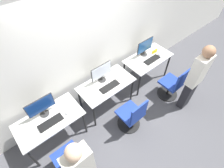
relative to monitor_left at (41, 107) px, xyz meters
The scene contains 19 objects.
ground_plane 1.65m from the monitor_left, 19.56° to the right, with size 20.00×20.00×0.00m, color #4C4C51.
wall_back 1.38m from the monitor_left, 12.77° to the left, with size 12.00×0.05×2.80m.
desk_left 0.34m from the monitor_left, 90.00° to the right, with size 1.14×0.61×0.73m.
monitor_left is the anchor object (origin of this frame).
keyboard_left 0.31m from the monitor_left, 90.00° to the right, with size 0.43×0.16×0.02m.
mouse_left 0.45m from the monitor_left, 39.95° to the right, with size 0.06×0.09×0.03m.
office_chair_left 1.04m from the monitor_left, 94.91° to the right, with size 0.48×0.48×0.89m.
desk_center 1.32m from the monitor_left, ahead, with size 1.14×0.61×0.73m.
monitor_center 1.27m from the monitor_left, ahead, with size 0.48×0.16×0.41m.
keyboard_center 1.31m from the monitor_left, 11.35° to the right, with size 0.43×0.16×0.02m.
mouse_center 1.58m from the monitor_left, ahead, with size 0.06×0.09×0.03m.
office_chair_center 1.69m from the monitor_left, 33.94° to the right, with size 0.48×0.48×0.89m.
desk_right 2.57m from the monitor_left, ahead, with size 1.14×0.61×0.73m.
monitor_right 2.54m from the monitor_left, ahead, with size 0.48×0.16×0.41m.
keyboard_right 2.56m from the monitor_left, ahead, with size 0.43×0.16×0.02m.
mouse_right 2.83m from the monitor_left, ahead, with size 0.06×0.09×0.03m.
office_chair_right 2.81m from the monitor_left, 19.25° to the right, with size 0.48×0.48×0.89m.
person_right 2.90m from the monitor_left, 26.00° to the right, with size 0.36×0.22×1.65m.
placard_right 2.80m from the monitor_left, ahead, with size 0.16×0.03×0.08m.
Camera 1 is at (-1.43, -1.57, 3.37)m, focal length 28.00 mm.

